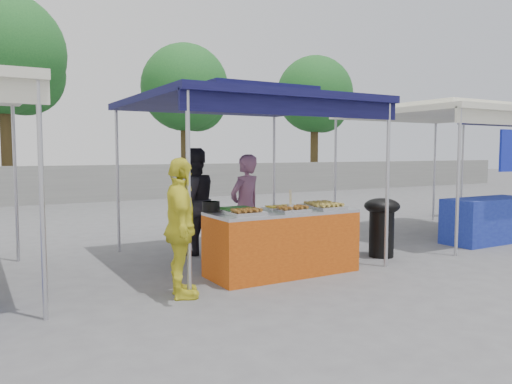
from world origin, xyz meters
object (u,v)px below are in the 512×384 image
wok_burner (382,222)px  helper_man (193,201)px  cooking_pot (211,207)px  customer_person (181,228)px  vendor_table (282,242)px  vendor_woman (245,208)px

wok_burner → helper_man: (-2.45, 1.66, 0.30)m
helper_man → cooking_pot: bearing=65.0°
cooking_pot → customer_person: size_ratio=0.15×
vendor_table → customer_person: customer_person is taller
cooking_pot → wok_burner: size_ratio=0.25×
cooking_pot → customer_person: (-0.70, -0.71, -0.13)m
cooking_pot → customer_person: 1.01m
helper_man → vendor_woman: bearing=111.0°
helper_man → customer_person: helper_man is taller
cooking_pot → helper_man: helper_man is taller
vendor_table → customer_person: 1.66m
wok_burner → vendor_woman: 2.14m
wok_burner → customer_person: bearing=166.2°
wok_burner → vendor_woman: vendor_woman is taller
vendor_table → wok_burner: 1.94m
vendor_table → helper_man: bearing=106.2°
cooking_pot → vendor_table: bearing=-22.6°
cooking_pot → wok_burner: bearing=-4.7°
wok_burner → helper_man: bearing=124.2°
vendor_table → cooking_pot: size_ratio=8.64×
wok_burner → vendor_woman: (-1.94, 0.85, 0.25)m
vendor_woman → customer_person: bearing=20.8°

